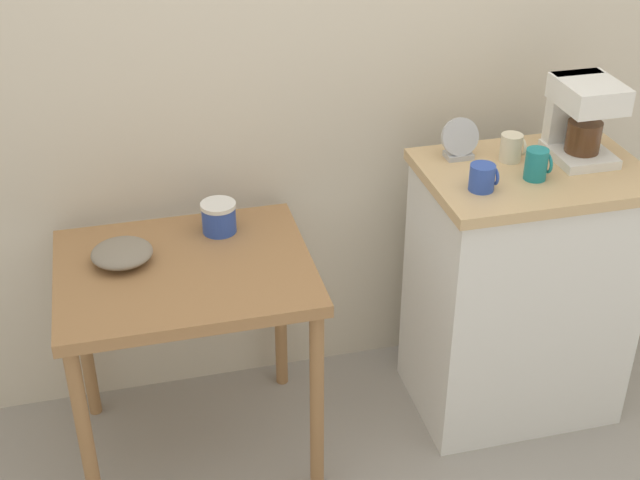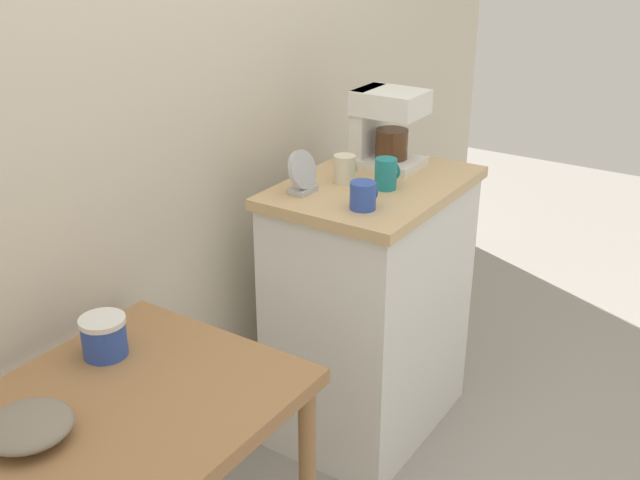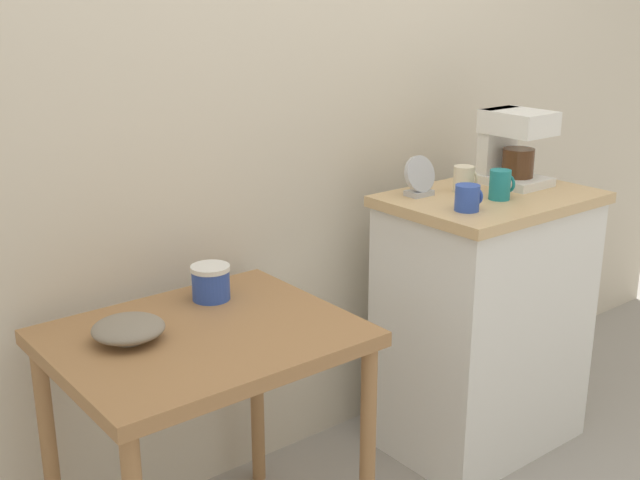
{
  "view_description": "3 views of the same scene",
  "coord_description": "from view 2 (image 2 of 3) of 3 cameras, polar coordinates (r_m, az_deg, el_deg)",
  "views": [
    {
      "loc": [
        -0.71,
        -2.22,
        2.16
      ],
      "look_at": [
        -0.16,
        -0.06,
        0.83
      ],
      "focal_mm": 49.55,
      "sensor_mm": 36.0,
      "label": 1
    },
    {
      "loc": [
        -1.47,
        -1.09,
        1.74
      ],
      "look_at": [
        0.13,
        -0.04,
        0.9
      ],
      "focal_mm": 42.73,
      "sensor_mm": 36.0,
      "label": 2
    },
    {
      "loc": [
        -1.5,
        -1.64,
        1.59
      ],
      "look_at": [
        -0.24,
        -0.05,
        0.94
      ],
      "focal_mm": 44.7,
      "sensor_mm": 36.0,
      "label": 3
    }
  ],
  "objects": [
    {
      "name": "coffee_maker",
      "position": [
        2.59,
        4.81,
        8.6
      ],
      "size": [
        0.18,
        0.22,
        0.26
      ],
      "color": "white",
      "rests_on": "kitchen_counter"
    },
    {
      "name": "canister_enamel",
      "position": [
        1.93,
        -15.87,
        -6.96
      ],
      "size": [
        0.11,
        0.11,
        0.1
      ],
      "color": "#2D4CAD",
      "rests_on": "wooden_table"
    },
    {
      "name": "mug_blue",
      "position": [
        2.22,
        3.26,
        3.36
      ],
      "size": [
        0.08,
        0.08,
        0.08
      ],
      "color": "#2D4CAD",
      "rests_on": "kitchen_counter"
    },
    {
      "name": "wooden_table",
      "position": [
        1.83,
        -14.65,
        -14.52
      ],
      "size": [
        0.77,
        0.62,
        0.73
      ],
      "color": "#9E7044",
      "rests_on": "ground_plane"
    },
    {
      "name": "table_clock",
      "position": [
        2.34,
        -1.32,
        4.94
      ],
      "size": [
        0.12,
        0.06,
        0.13
      ],
      "color": "#B2B5BA",
      "rests_on": "kitchen_counter"
    },
    {
      "name": "kitchen_counter",
      "position": [
        2.65,
        3.78,
        -5.13
      ],
      "size": [
        0.7,
        0.5,
        0.93
      ],
      "color": "white",
      "rests_on": "ground_plane"
    },
    {
      "name": "back_wall",
      "position": [
        2.23,
        -11.79,
        14.43
      ],
      "size": [
        4.4,
        0.1,
        2.8
      ],
      "primitive_type": "cube",
      "color": "beige",
      "rests_on": "ground_plane"
    },
    {
      "name": "mug_small_cream",
      "position": [
        2.44,
        1.88,
        5.36
      ],
      "size": [
        0.08,
        0.07,
        0.09
      ],
      "color": "beige",
      "rests_on": "kitchen_counter"
    },
    {
      "name": "bowl_stoneware",
      "position": [
        1.71,
        -21.03,
        -12.89
      ],
      "size": [
        0.18,
        0.18,
        0.06
      ],
      "color": "gray",
      "rests_on": "wooden_table"
    },
    {
      "name": "mug_dark_teal",
      "position": [
        2.39,
        4.98,
        4.99
      ],
      "size": [
        0.08,
        0.07,
        0.1
      ],
      "color": "teal",
      "rests_on": "kitchen_counter"
    }
  ]
}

